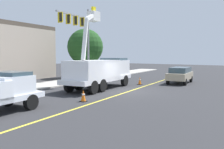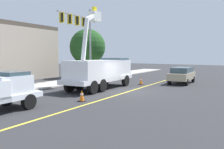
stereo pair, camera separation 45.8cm
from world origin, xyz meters
name	(u,v)px [view 1 (the left image)]	position (x,y,z in m)	size (l,w,h in m)	color
ground	(129,91)	(0.00, 0.00, 0.00)	(120.00, 120.00, 0.00)	#2D2D30
sidewalk_far_side	(48,85)	(-1.72, 8.59, 0.06)	(60.00, 3.60, 0.12)	#B2ADA3
lane_centre_stripe	(129,91)	(0.00, 0.00, 0.00)	(50.00, 0.16, 0.01)	yellow
utility_bucket_truck	(100,70)	(-0.23, 2.97, 1.63)	(8.53, 4.08, 7.46)	white
passing_minivan	(180,74)	(8.18, -0.85, 0.97)	(5.08, 2.80, 1.69)	tan
traffic_cone_mid_front	(83,96)	(-5.43, -0.27, 0.37)	(0.40, 0.40, 0.75)	black
traffic_cone_mid_rear	(140,81)	(4.48, 1.82, 0.39)	(0.40, 0.40, 0.80)	black
traffic_signal_mast	(79,30)	(2.36, 8.36, 5.75)	(5.56, 1.36, 8.26)	gray
street_tree_right	(85,47)	(6.19, 11.32, 4.06)	(4.65, 4.65, 6.39)	brown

